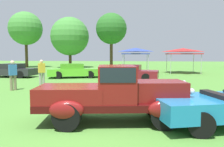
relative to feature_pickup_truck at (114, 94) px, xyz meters
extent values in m
plane|color=#4C8433|center=(-0.52, -0.30, -0.87)|extent=(120.00, 120.00, 0.00)
cube|color=#400B0B|center=(-0.04, -0.01, -0.31)|extent=(4.54, 2.03, 0.20)
cube|color=maroon|center=(1.26, 0.17, 0.07)|extent=(1.75, 1.30, 0.60)
ellipsoid|color=silver|center=(2.08, 0.29, 0.05)|extent=(0.23, 0.54, 0.68)
cube|color=maroon|center=(0.08, 0.01, 0.31)|extent=(1.23, 1.50, 1.04)
cube|color=black|center=(0.08, 0.01, 0.61)|extent=(1.14, 1.53, 0.40)
cube|color=maroon|center=(-1.27, -0.17, -0.01)|extent=(2.08, 1.66, 0.48)
ellipsoid|color=maroon|center=(1.23, 0.90, -0.31)|extent=(0.96, 0.48, 0.52)
ellipsoid|color=maroon|center=(1.43, -0.53, -0.31)|extent=(0.96, 0.48, 0.52)
ellipsoid|color=maroon|center=(-1.36, 0.54, -0.31)|extent=(0.96, 0.48, 0.52)
ellipsoid|color=maroon|center=(-1.17, -0.89, -0.31)|extent=(0.96, 0.48, 0.52)
sphere|color=silver|center=(2.07, 0.73, 0.13)|extent=(0.18, 0.18, 0.18)
sphere|color=silver|center=(2.19, -0.14, 0.13)|extent=(0.18, 0.18, 0.18)
cylinder|color=black|center=(1.23, 0.90, -0.49)|extent=(0.76, 0.24, 0.76)
cylinder|color=black|center=(1.43, -0.53, -0.49)|extent=(0.76, 0.24, 0.76)
cylinder|color=black|center=(-1.36, 0.54, -0.49)|extent=(0.76, 0.24, 0.76)
cylinder|color=black|center=(-1.17, -0.89, -0.49)|extent=(0.76, 0.24, 0.76)
cube|color=black|center=(2.90, 0.00, -0.06)|extent=(0.60, 1.23, 0.28)
cylinder|color=black|center=(1.80, 0.50, -0.54)|extent=(0.66, 0.20, 0.66)
cylinder|color=black|center=(2.23, -0.99, -0.54)|extent=(0.66, 0.20, 0.66)
cube|color=#28282D|center=(-10.19, 11.98, -0.37)|extent=(3.94, 2.00, 0.60)
cube|color=black|center=(-10.34, 11.99, 0.13)|extent=(1.79, 1.58, 0.44)
cylinder|color=black|center=(-9.12, 11.11, -0.55)|extent=(0.64, 0.22, 0.64)
cube|color=#60C62D|center=(-4.72, 12.15, -0.37)|extent=(4.73, 2.95, 0.60)
cube|color=#4D9F24|center=(-4.89, 12.10, 0.13)|extent=(2.30, 1.97, 0.44)
cylinder|color=black|center=(-3.22, 11.82, -0.55)|extent=(0.64, 0.22, 0.64)
cylinder|color=black|center=(-5.75, 11.01, -0.55)|extent=(0.64, 0.22, 0.64)
cube|color=maroon|center=(0.22, 10.70, -0.37)|extent=(4.50, 2.34, 0.60)
cube|color=maroon|center=(0.05, 10.73, 0.13)|extent=(2.09, 1.73, 0.44)
cylinder|color=black|center=(1.37, 9.74, -0.55)|extent=(0.64, 0.22, 0.64)
cylinder|color=black|center=(-1.17, 10.14, -0.55)|extent=(0.64, 0.22, 0.64)
cylinder|color=#9E998E|center=(-5.47, 6.98, -0.44)|extent=(0.16, 0.16, 0.86)
cylinder|color=#9E998E|center=(-5.32, 7.12, -0.44)|extent=(0.16, 0.16, 0.86)
cube|color=gold|center=(-5.39, 7.05, 0.29)|extent=(0.46, 0.45, 0.60)
sphere|color=beige|center=(-5.39, 7.05, 0.71)|extent=(0.22, 0.22, 0.22)
cylinder|color=#7F7056|center=(-6.19, 5.26, -0.44)|extent=(0.16, 0.16, 0.86)
cylinder|color=#7F7056|center=(-6.32, 5.11, -0.44)|extent=(0.16, 0.16, 0.86)
cube|color=#336BB2|center=(-6.26, 5.19, 0.29)|extent=(0.45, 0.45, 0.60)
sphere|color=beige|center=(-6.26, 5.19, 0.71)|extent=(0.22, 0.22, 0.22)
cylinder|color=#B7B7BC|center=(1.85, 17.55, 0.16)|extent=(0.05, 0.05, 2.05)
cylinder|color=#B7B7BC|center=(1.85, 15.07, 0.16)|extent=(0.05, 0.05, 2.05)
cylinder|color=#B7B7BC|center=(-0.64, 17.55, 0.16)|extent=(0.05, 0.05, 2.05)
cylinder|color=#B7B7BC|center=(-0.64, 15.07, 0.16)|extent=(0.05, 0.05, 2.05)
cube|color=#2D429E|center=(0.61, 16.31, 1.23)|extent=(2.76, 2.76, 0.10)
pyramid|color=#2D429E|center=(0.61, 16.31, 1.65)|extent=(2.71, 2.71, 0.38)
cylinder|color=#B7B7BC|center=(7.26, 19.62, 0.16)|extent=(0.05, 0.05, 2.05)
cylinder|color=#B7B7BC|center=(7.26, 16.59, 0.16)|extent=(0.05, 0.05, 2.05)
cylinder|color=#B7B7BC|center=(4.23, 19.62, 0.16)|extent=(0.05, 0.05, 2.05)
cylinder|color=#B7B7BC|center=(4.23, 16.59, 0.16)|extent=(0.05, 0.05, 2.05)
cube|color=red|center=(5.74, 18.11, 1.23)|extent=(3.37, 3.37, 0.10)
pyramid|color=red|center=(5.74, 18.11, 1.65)|extent=(3.30, 3.30, 0.38)
cylinder|color=#47331E|center=(-16.56, 26.48, 1.47)|extent=(0.44, 0.44, 4.67)
sphere|color=#428938|center=(-16.56, 26.48, 5.23)|extent=(5.16, 5.16, 5.16)
cylinder|color=#47331E|center=(-9.42, 26.30, 0.72)|extent=(0.44, 0.44, 3.18)
sphere|color=#428938|center=(-9.42, 26.30, 3.92)|extent=(5.83, 5.83, 5.83)
cylinder|color=#47331E|center=(-2.93, 25.26, 1.39)|extent=(0.44, 0.44, 4.52)
sphere|color=#286623|center=(-2.93, 25.26, 4.88)|extent=(4.46, 4.46, 4.46)
camera|label=1|loc=(0.64, -6.35, 1.16)|focal=34.91mm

